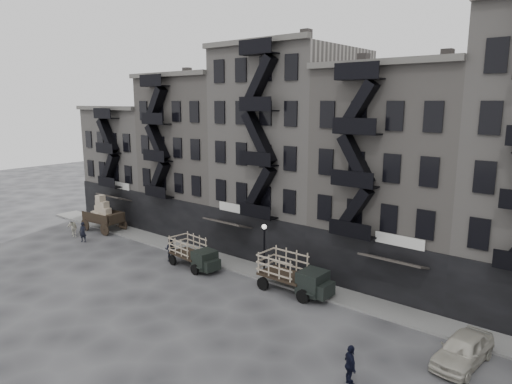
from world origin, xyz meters
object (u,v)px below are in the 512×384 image
Objects in this scene: policeman at (350,365)px; stake_truck_east at (293,271)px; horse at (72,228)px; wagon at (103,210)px; stake_truck_west at (194,251)px; pedestrian_west at (83,232)px; pedestrian_mid at (170,250)px; car_east at (463,349)px.

stake_truck_east is at bearing 0.89° from policeman.
wagon reaches higher than horse.
stake_truck_east is at bearing 13.06° from stake_truck_west.
wagon is 0.92× the size of stake_truck_west.
policeman is at bearing -35.78° from pedestrian_west.
pedestrian_mid reaches higher than pedestrian_west.
horse is at bearing -167.65° from stake_truck_west.
pedestrian_mid is at bearing -18.63° from pedestrian_west.
pedestrian_mid is (12.96, 1.46, 0.16)m from horse.
stake_truck_west is 20.29m from car_east.
pedestrian_west is (-12.88, -2.01, -0.41)m from stake_truck_west.
horse is 35.79m from car_east.
horse is 24.44m from stake_truck_east.
wagon is 12.47m from pedestrian_mid.
horse reaches higher than car_east.
pedestrian_west is 0.95× the size of pedestrian_mid.
policeman is at bearing -40.37° from stake_truck_east.
wagon is at bearing 179.57° from stake_truck_east.
stake_truck_west is at bearing 22.42° from policeman.
stake_truck_east reaches higher than stake_truck_west.
stake_truck_east reaches higher than pedestrian_west.
car_east is at bearing -66.19° from horse.
stake_truck_west is at bearing -10.11° from wagon.
pedestrian_mid is at bearing 25.39° from policeman.
car_east is (11.50, -1.73, -0.75)m from stake_truck_east.
stake_truck_west is 2.58m from pedestrian_mid.
stake_truck_east is (24.28, 2.75, 0.69)m from horse.
car_east is at bearing 145.62° from pedestrian_mid.
stake_truck_west is (14.87, -1.36, -0.73)m from wagon.
car_east is at bearing -8.18° from wagon.
stake_truck_east is 10.58m from policeman.
stake_truck_west is 8.84m from stake_truck_east.
wagon reaches higher than pedestrian_west.
policeman is (8.02, -6.89, -0.53)m from stake_truck_east.
wagon is 1.00× the size of car_east.
horse is at bearing 144.46° from pedestrian_west.
pedestrian_west is (-21.65, -3.07, -0.58)m from stake_truck_east.
policeman reaches higher than car_east.
horse is at bearing -173.26° from stake_truck_east.
wagon is 2.39× the size of pedestrian_west.
pedestrian_mid is 20.13m from policeman.
horse is 0.40× the size of stake_truck_west.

